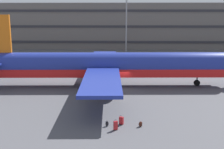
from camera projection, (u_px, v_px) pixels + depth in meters
ground_plane at (121, 89)px, 41.31m from camera, size 600.00×600.00×0.00m
terminal_structure at (120, 25)px, 93.43m from camera, size 173.09×16.14×13.80m
airliner at (107, 66)px, 42.41m from camera, size 40.16×32.47×10.47m
light_mast_left at (126, 11)px, 79.88m from camera, size 1.80×0.50×19.41m
suitcase_purple at (121, 120)px, 27.96m from camera, size 0.48×0.41×0.92m
suitcase_black at (116, 125)px, 26.63m from camera, size 0.42×0.35×0.98m
backpack_orange at (107, 124)px, 27.53m from camera, size 0.38×0.34×0.56m
backpack_small at (140, 124)px, 27.47m from camera, size 0.43×0.37×0.56m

